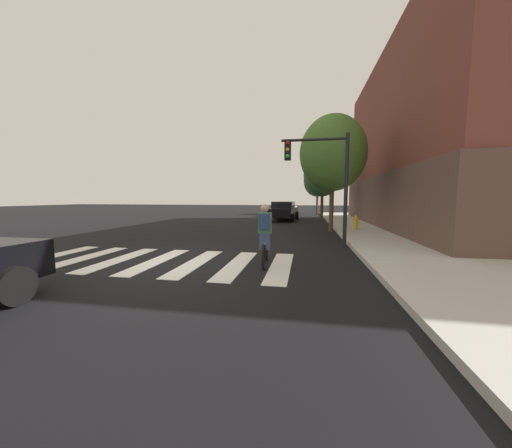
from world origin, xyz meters
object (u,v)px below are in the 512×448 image
object	(u,v)px
sedan_mid	(284,211)
traffic_light_near	(323,171)
cyclist	(265,235)
street_tree_far	(318,181)
street_tree_near	(333,153)
street_tree_mid	(323,175)
sedan_far	(286,209)
fire_hydrant	(356,222)

from	to	relation	value
sedan_mid	traffic_light_near	xyz separation A→B (m)	(2.38, -11.62, 2.07)
cyclist	street_tree_far	world-z (taller)	street_tree_far
street_tree_near	street_tree_mid	bearing A→B (deg)	90.23
street_tree_far	street_tree_mid	bearing A→B (deg)	-89.72
sedan_far	street_tree_far	distance (m)	6.43
street_tree_mid	sedan_mid	bearing A→B (deg)	-159.03
sedan_mid	traffic_light_near	bearing A→B (deg)	-78.43
street_tree_near	street_tree_mid	size ratio (longest dim) A/B	1.12
traffic_light_near	sedan_mid	bearing A→B (deg)	101.57
sedan_mid	street_tree_far	xyz separation A→B (m)	(3.07, 9.53, 2.94)
sedan_mid	fire_hydrant	world-z (taller)	sedan_mid
cyclist	street_tree_far	xyz separation A→B (m)	(2.39, 24.43, 2.89)
cyclist	street_tree_near	world-z (taller)	street_tree_near
sedan_mid	traffic_light_near	world-z (taller)	traffic_light_near
sedan_mid	street_tree_near	world-z (taller)	street_tree_near
street_tree_far	fire_hydrant	bearing A→B (deg)	-84.94
traffic_light_near	street_tree_near	world-z (taller)	street_tree_near
fire_hydrant	sedan_far	bearing A→B (deg)	112.10
sedan_mid	street_tree_mid	xyz separation A→B (m)	(3.11, 1.19, 2.96)
street_tree_mid	street_tree_far	size ratio (longest dim) A/B	1.00
cyclist	sedan_mid	bearing A→B (deg)	92.60
sedan_far	sedan_mid	bearing A→B (deg)	-88.53
cyclist	fire_hydrant	world-z (taller)	cyclist
sedan_mid	street_tree_near	bearing A→B (deg)	-65.46
cyclist	fire_hydrant	xyz separation A→B (m)	(3.82, 8.34, -0.31)
sedan_mid	street_tree_near	distance (m)	8.31
cyclist	street_tree_mid	xyz separation A→B (m)	(2.43, 16.09, 2.91)
street_tree_far	street_tree_near	bearing A→B (deg)	-89.74
traffic_light_near	street_tree_near	size ratio (longest dim) A/B	0.67
fire_hydrant	street_tree_mid	world-z (taller)	street_tree_mid
street_tree_mid	sedan_far	bearing A→B (deg)	131.80
fire_hydrant	street_tree_far	world-z (taller)	street_tree_far
sedan_far	street_tree_mid	xyz separation A→B (m)	(3.23, -3.62, 2.99)
cyclist	street_tree_near	xyz separation A→B (m)	(2.47, 8.02, 3.37)
sedan_far	traffic_light_near	bearing A→B (deg)	-81.34
cyclist	street_tree_near	bearing A→B (deg)	72.90
sedan_far	street_tree_near	bearing A→B (deg)	-74.39
fire_hydrant	street_tree_far	size ratio (longest dim) A/B	0.14
cyclist	traffic_light_near	world-z (taller)	traffic_light_near
sedan_far	cyclist	size ratio (longest dim) A/B	2.57
sedan_mid	cyclist	size ratio (longest dim) A/B	2.68
sedan_far	fire_hydrant	distance (m)	12.27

